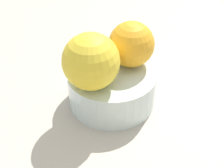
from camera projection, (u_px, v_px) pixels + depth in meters
ground_plane at (112, 105)px, 47.99cm from camera, size 110.00×110.00×2.00cm
fruit_bowl at (112, 87)px, 45.74cm from camera, size 13.26×13.26×5.43cm
orange_in_bowl_0 at (131, 44)px, 43.62cm from camera, size 6.77×6.77×6.77cm
orange_in_bowl_1 at (91, 61)px, 39.36cm from camera, size 7.74×7.74×7.74cm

